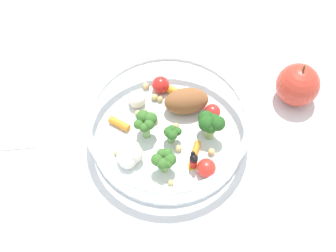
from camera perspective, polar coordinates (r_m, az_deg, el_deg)
name	(u,v)px	position (r m, az deg, el deg)	size (l,w,h in m)	color
ground_plane	(176,131)	(0.77, 0.97, -0.59)	(2.40, 2.40, 0.00)	white
food_container	(167,125)	(0.73, -0.08, 0.12)	(0.26, 0.26, 0.06)	white
loose_apple	(298,85)	(0.80, 15.55, 4.87)	(0.07, 0.07, 0.08)	#BC3828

